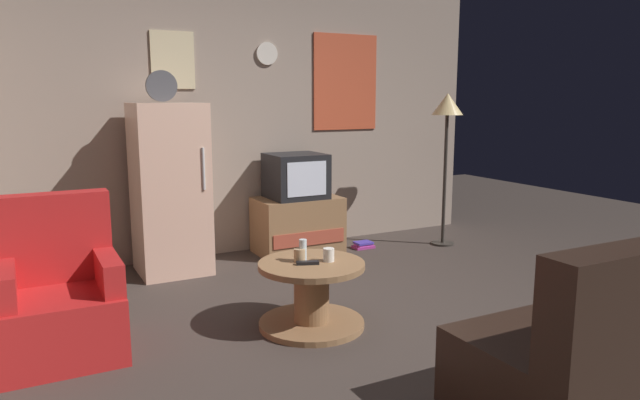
# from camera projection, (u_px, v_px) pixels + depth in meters

# --- Properties ---
(ground_plane) EXTENTS (12.00, 12.00, 0.00)m
(ground_plane) POSITION_uv_depth(u_px,v_px,m) (384.00, 330.00, 3.92)
(ground_plane) COLOR #3D332D
(wall_with_art) EXTENTS (5.20, 0.12, 2.66)m
(wall_with_art) POSITION_uv_depth(u_px,v_px,m) (251.00, 119.00, 5.83)
(wall_with_art) COLOR gray
(wall_with_art) RESTS_ON ground_plane
(fridge) EXTENTS (0.60, 0.62, 1.77)m
(fridge) POSITION_uv_depth(u_px,v_px,m) (170.00, 189.00, 5.11)
(fridge) COLOR beige
(fridge) RESTS_ON ground_plane
(tv_stand) EXTENTS (0.84, 0.53, 0.56)m
(tv_stand) POSITION_uv_depth(u_px,v_px,m) (298.00, 225.00, 5.85)
(tv_stand) COLOR #8E6642
(tv_stand) RESTS_ON ground_plane
(crt_tv) EXTENTS (0.54, 0.51, 0.44)m
(crt_tv) POSITION_uv_depth(u_px,v_px,m) (296.00, 176.00, 5.76)
(crt_tv) COLOR black
(crt_tv) RESTS_ON tv_stand
(standing_lamp) EXTENTS (0.32, 0.32, 1.59)m
(standing_lamp) POSITION_uv_depth(u_px,v_px,m) (447.00, 116.00, 5.98)
(standing_lamp) COLOR #332D28
(standing_lamp) RESTS_ON ground_plane
(coffee_table) EXTENTS (0.72, 0.72, 0.45)m
(coffee_table) POSITION_uv_depth(u_px,v_px,m) (312.00, 295.00, 3.94)
(coffee_table) COLOR #8E6642
(coffee_table) RESTS_ON ground_plane
(wine_glass) EXTENTS (0.05, 0.05, 0.15)m
(wine_glass) POSITION_uv_depth(u_px,v_px,m) (303.00, 250.00, 3.92)
(wine_glass) COLOR silver
(wine_glass) RESTS_ON coffee_table
(mug_ceramic_white) EXTENTS (0.08, 0.08, 0.09)m
(mug_ceramic_white) POSITION_uv_depth(u_px,v_px,m) (329.00, 255.00, 3.92)
(mug_ceramic_white) COLOR silver
(mug_ceramic_white) RESTS_ON coffee_table
(mug_ceramic_tan) EXTENTS (0.08, 0.08, 0.09)m
(mug_ceramic_tan) POSITION_uv_depth(u_px,v_px,m) (299.00, 255.00, 3.91)
(mug_ceramic_tan) COLOR tan
(mug_ceramic_tan) RESTS_ON coffee_table
(remote_control) EXTENTS (0.16, 0.09, 0.02)m
(remote_control) POSITION_uv_depth(u_px,v_px,m) (308.00, 263.00, 3.85)
(remote_control) COLOR black
(remote_control) RESTS_ON coffee_table
(armchair) EXTENTS (0.68, 0.68, 0.96)m
(armchair) POSITION_uv_depth(u_px,v_px,m) (59.00, 300.00, 3.51)
(armchair) COLOR red
(armchair) RESTS_ON ground_plane
(couch) EXTENTS (1.70, 0.80, 0.92)m
(couch) POSITION_uv_depth(u_px,v_px,m) (629.00, 344.00, 2.94)
(couch) COLOR black
(couch) RESTS_ON ground_plane
(book_stack) EXTENTS (0.22, 0.14, 0.07)m
(book_stack) POSITION_uv_depth(u_px,v_px,m) (363.00, 245.00, 6.04)
(book_stack) COLOR #A83385
(book_stack) RESTS_ON ground_plane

